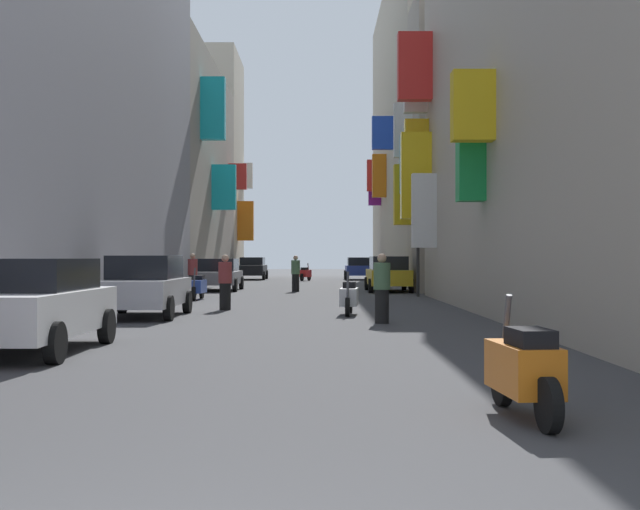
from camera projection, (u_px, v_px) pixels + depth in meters
name	position (u px, v px, depth m)	size (l,w,h in m)	color
ground_plane	(298.00, 294.00, 32.87)	(140.00, 140.00, 0.00)	#424244
building_left_mid_c	(164.00, 174.00, 46.11)	(7.30, 18.63, 12.43)	gray
building_left_far	(199.00, 167.00, 59.17)	(7.14, 7.46, 16.21)	#BCB29E
building_right_mid_a	(512.00, 96.00, 29.82)	(7.25, 3.94, 14.88)	#BCB29E
building_right_mid_c	(481.00, 146.00, 35.77)	(6.82, 4.51, 12.83)	#B2A899
building_right_far	(434.00, 132.00, 50.47)	(7.30, 24.86, 18.61)	#BCB29E
parked_car_yellow	(388.00, 273.00, 35.33)	(1.88, 4.46, 1.53)	gold
parked_car_white	(26.00, 303.00, 12.71)	(2.02, 4.15, 1.47)	white
parked_car_silver	(145.00, 285.00, 20.34)	(1.92, 4.02, 1.53)	#B7B7BC
parked_car_grey	(219.00, 274.00, 36.48)	(1.97, 4.35, 1.43)	slate
parked_car_blue	(360.00, 268.00, 54.25)	(1.96, 3.92, 1.48)	navy
parked_car_black	(253.00, 268.00, 54.59)	(1.91, 4.39, 1.49)	black
scooter_red	(306.00, 273.00, 51.55)	(0.76, 1.72, 1.13)	red
scooter_orange	(524.00, 369.00, 7.49)	(0.52, 1.79, 1.13)	orange
scooter_blue	(198.00, 286.00, 28.59)	(0.49, 1.98, 1.13)	#2D4CAD
scooter_white	(349.00, 297.00, 21.05)	(0.54, 1.91, 1.13)	silver
pedestrian_crossing	(296.00, 274.00, 35.16)	(0.46, 0.46, 1.57)	black
pedestrian_near_left	(225.00, 283.00, 22.89)	(0.52, 0.52, 1.57)	black
pedestrian_near_right	(382.00, 289.00, 18.30)	(0.54, 0.54, 1.58)	black
pedestrian_mid_street	(193.00, 275.00, 31.76)	(0.44, 0.44, 1.64)	black
traffic_light_near_corner	(418.00, 222.00, 30.75)	(0.26, 0.34, 4.16)	#2D2D2D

